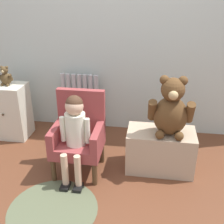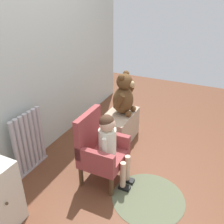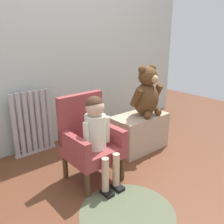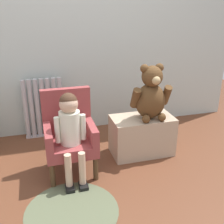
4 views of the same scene
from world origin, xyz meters
The scene contains 8 objects.
ground_plane centered at (0.00, 0.00, 0.00)m, with size 6.00×6.00×0.00m, color brown.
back_wall centered at (0.00, 1.30, 1.20)m, with size 3.80×0.05×2.40m, color #B8C4BD.
radiator centered at (-0.39, 1.18, 0.33)m, with size 0.43×0.05×0.66m.
child_armchair centered at (-0.21, 0.44, 0.35)m, with size 0.42×0.40×0.72m.
child_figure centered at (-0.21, 0.33, 0.49)m, with size 0.25×0.35×0.75m.
low_bench centered at (0.50, 0.54, 0.19)m, with size 0.59×0.32×0.38m, color tan.
large_teddy_bear centered at (0.56, 0.51, 0.61)m, with size 0.38×0.26×0.52m.
floor_rug centered at (-0.29, -0.11, 0.00)m, with size 0.68×0.68×0.01m, color #585F44.
Camera 2 is at (-1.99, -0.54, 1.79)m, focal length 40.00 mm.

